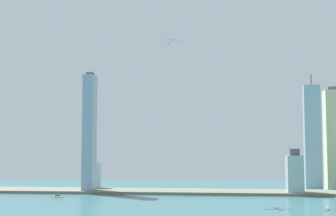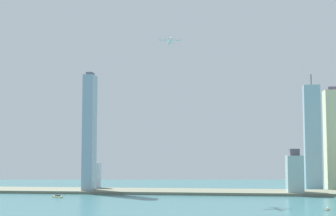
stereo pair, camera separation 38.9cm
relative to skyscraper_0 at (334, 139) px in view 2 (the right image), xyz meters
name	(u,v)px [view 2 (the right image)]	position (x,y,z in m)	size (l,w,h in m)	color
waterfront_pier	(202,192)	(-197.25, -87.91, -74.74)	(804.83, 72.70, 3.80)	#6A6D5A
skyscraper_0	(334,139)	(0.00, 0.00, 0.00)	(25.93, 26.97, 156.53)	beige
skyscraper_1	(92,176)	(-362.87, -57.71, -56.23)	(24.32, 13.79, 40.83)	#A7BAC8
skyscraper_4	(295,174)	(-73.46, -101.62, -48.69)	(20.99, 27.66, 61.32)	#9CB7B5
skyscraper_5	(89,133)	(-355.21, -102.32, 6.75)	(14.64, 25.85, 169.40)	#8CA4B8
skyscraper_6	(312,137)	(-35.93, -25.28, 1.74)	(23.96, 15.11, 173.17)	#8BB1C0
boat_0	(58,197)	(-374.84, -175.22, -75.17)	(15.59, 11.93, 3.81)	beige
boat_1	(327,209)	(-65.55, -269.97, -75.61)	(6.20, 8.05, 2.86)	beige
airplane	(170,41)	(-233.91, -168.46, 121.06)	(30.83, 31.36, 7.88)	silver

